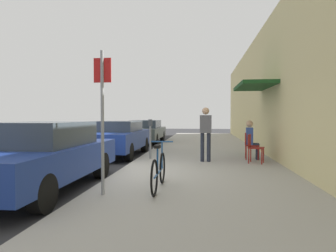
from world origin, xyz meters
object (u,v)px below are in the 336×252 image
object	(u,v)px
street_sign	(102,111)
pedestrian_standing	(206,130)
seated_patron_1	(251,138)
parked_car_2	(146,131)
cafe_chair_0	(253,146)
parked_car_0	(42,155)
parked_car_1	(118,137)
cafe_chair_1	(249,144)
bicycle_0	(159,171)
parking_meter	(150,136)

from	to	relation	value
street_sign	pedestrian_standing	size ratio (longest dim) A/B	1.53
seated_patron_1	parked_car_2	bearing A→B (deg)	125.33
street_sign	cafe_chair_0	world-z (taller)	street_sign
parked_car_0	pedestrian_standing	bearing A→B (deg)	46.80
parked_car_1	street_sign	size ratio (longest dim) A/B	1.69
pedestrian_standing	cafe_chair_1	bearing A→B (deg)	25.09
parked_car_0	cafe_chair_1	distance (m)	6.46
cafe_chair_1	pedestrian_standing	distance (m)	1.67
bicycle_0	cafe_chair_0	size ratio (longest dim) A/B	1.97
parked_car_0	cafe_chair_1	size ratio (longest dim) A/B	5.06
street_sign	cafe_chair_1	xyz separation A→B (m)	(3.33, 4.87, -1.02)
cafe_chair_0	seated_patron_1	world-z (taller)	seated_patron_1
parked_car_0	cafe_chair_0	distance (m)	5.97
parked_car_0	parked_car_2	world-z (taller)	parked_car_0
parked_car_0	cafe_chair_0	bearing A→B (deg)	35.87
seated_patron_1	bicycle_0	bearing A→B (deg)	-119.12
parking_meter	cafe_chair_1	size ratio (longest dim) A/B	1.52
parked_car_0	pedestrian_standing	size ratio (longest dim) A/B	2.59
cafe_chair_0	parked_car_0	bearing A→B (deg)	-144.13
parked_car_1	seated_patron_1	bearing A→B (deg)	-14.01
cafe_chair_0	pedestrian_standing	bearing A→B (deg)	175.69
street_sign	seated_patron_1	xyz separation A→B (m)	(3.39, 4.87, -0.82)
parking_meter	cafe_chair_0	world-z (taller)	parking_meter
bicycle_0	parking_meter	bearing A→B (deg)	102.34
bicycle_0	cafe_chair_0	world-z (taller)	bicycle_0
parked_car_2	pedestrian_standing	world-z (taller)	pedestrian_standing
parked_car_1	parked_car_2	world-z (taller)	parked_car_1
cafe_chair_0	cafe_chair_1	distance (m)	0.79
parked_car_2	bicycle_0	xyz separation A→B (m)	(2.45, -11.28, -0.22)
cafe_chair_1	seated_patron_1	world-z (taller)	seated_patron_1
pedestrian_standing	bicycle_0	bearing A→B (deg)	-104.13
street_sign	bicycle_0	distance (m)	1.58
parked_car_0	street_sign	size ratio (longest dim) A/B	1.69
pedestrian_standing	parked_car_2	bearing A→B (deg)	114.09
parked_car_0	pedestrian_standing	distance (m)	4.96
parked_car_0	bicycle_0	world-z (taller)	parked_car_0
cafe_chair_0	cafe_chair_1	bearing A→B (deg)	90.25
parked_car_2	street_sign	bearing A→B (deg)	-82.74
parked_car_1	bicycle_0	distance (m)	6.12
cafe_chair_0	seated_patron_1	bearing A→B (deg)	85.86
street_sign	parked_car_1	bearing A→B (deg)	103.84
parked_car_1	cafe_chair_1	size ratio (longest dim) A/B	5.06
parked_car_1	parking_meter	xyz separation A→B (m)	(1.55, -1.47, 0.17)
parking_meter	bicycle_0	bearing A→B (deg)	-77.66
parked_car_1	pedestrian_standing	xyz separation A→B (m)	(3.39, -1.89, 0.40)
seated_patron_1	pedestrian_standing	xyz separation A→B (m)	(-1.51, -0.67, 0.30)
parked_car_0	street_sign	world-z (taller)	street_sign
cafe_chair_1	parked_car_0	bearing A→B (deg)	-138.45
cafe_chair_0	pedestrian_standing	size ratio (longest dim) A/B	0.51
parking_meter	street_sign	bearing A→B (deg)	-90.62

